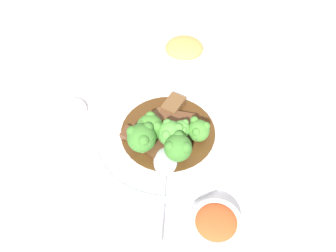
{
  "coord_description": "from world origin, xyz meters",
  "views": [
    {
      "loc": [
        -0.49,
        -0.03,
        0.65
      ],
      "look_at": [
        0.0,
        0.0,
        0.03
      ],
      "focal_mm": 42.0,
      "sensor_mm": 36.0,
      "label": 1
    }
  ],
  "objects_px": {
    "beef_strip_0": "(173,104)",
    "beef_strip_1": "(150,120)",
    "side_bowl_kimchi": "(215,225)",
    "sauce_dish": "(71,111)",
    "beef_strip_4": "(158,151)",
    "broccoli_floret_0": "(150,127)",
    "main_plate": "(168,133)",
    "serving_spoon": "(165,167)",
    "broccoli_floret_4": "(198,130)",
    "broccoli_floret_1": "(170,133)",
    "broccoli_floret_2": "(182,129)",
    "broccoli_floret_3": "(178,147)",
    "beef_strip_2": "(177,118)",
    "broccoli_floret_5": "(142,138)",
    "side_bowl_appetizer": "(184,52)",
    "beef_strip_3": "(134,136)"
  },
  "relations": [
    {
      "from": "broccoli_floret_2",
      "to": "side_bowl_kimchi",
      "type": "relative_size",
      "value": 0.51
    },
    {
      "from": "serving_spoon",
      "to": "side_bowl_appetizer",
      "type": "bearing_deg",
      "value": -4.47
    },
    {
      "from": "broccoli_floret_3",
      "to": "sauce_dish",
      "type": "bearing_deg",
      "value": 63.44
    },
    {
      "from": "sauce_dish",
      "to": "serving_spoon",
      "type": "bearing_deg",
      "value": -123.85
    },
    {
      "from": "main_plate",
      "to": "side_bowl_appetizer",
      "type": "relative_size",
      "value": 2.78
    },
    {
      "from": "beef_strip_0",
      "to": "beef_strip_1",
      "type": "xyz_separation_m",
      "value": [
        -0.05,
        0.05,
        -0.0
      ]
    },
    {
      "from": "serving_spoon",
      "to": "side_bowl_kimchi",
      "type": "bearing_deg",
      "value": -139.56
    },
    {
      "from": "beef_strip_0",
      "to": "serving_spoon",
      "type": "distance_m",
      "value": 0.16
    },
    {
      "from": "serving_spoon",
      "to": "broccoli_floret_4",
      "type": "bearing_deg",
      "value": -38.57
    },
    {
      "from": "main_plate",
      "to": "broccoli_floret_5",
      "type": "relative_size",
      "value": 4.78
    },
    {
      "from": "beef_strip_0",
      "to": "broccoli_floret_5",
      "type": "xyz_separation_m",
      "value": [
        -0.12,
        0.05,
        0.03
      ]
    },
    {
      "from": "beef_strip_4",
      "to": "broccoli_floret_0",
      "type": "bearing_deg",
      "value": 25.92
    },
    {
      "from": "broccoli_floret_2",
      "to": "side_bowl_appetizer",
      "type": "height_order",
      "value": "broccoli_floret_2"
    },
    {
      "from": "broccoli_floret_1",
      "to": "broccoli_floret_5",
      "type": "height_order",
      "value": "broccoli_floret_5"
    },
    {
      "from": "broccoli_floret_0",
      "to": "serving_spoon",
      "type": "relative_size",
      "value": 0.27
    },
    {
      "from": "beef_strip_1",
      "to": "broccoli_floret_2",
      "type": "bearing_deg",
      "value": -120.03
    },
    {
      "from": "beef_strip_2",
      "to": "broccoli_floret_5",
      "type": "bearing_deg",
      "value": 141.04
    },
    {
      "from": "broccoli_floret_2",
      "to": "broccoli_floret_3",
      "type": "distance_m",
      "value": 0.05
    },
    {
      "from": "broccoli_floret_2",
      "to": "serving_spoon",
      "type": "relative_size",
      "value": 0.24
    },
    {
      "from": "beef_strip_0",
      "to": "side_bowl_kimchi",
      "type": "bearing_deg",
      "value": -162.32
    },
    {
      "from": "broccoli_floret_1",
      "to": "beef_strip_2",
      "type": "bearing_deg",
      "value": -9.65
    },
    {
      "from": "broccoli_floret_2",
      "to": "broccoli_floret_0",
      "type": "bearing_deg",
      "value": 89.24
    },
    {
      "from": "broccoli_floret_1",
      "to": "serving_spoon",
      "type": "xyz_separation_m",
      "value": [
        -0.06,
        0.01,
        -0.03
      ]
    },
    {
      "from": "broccoli_floret_0",
      "to": "broccoli_floret_1",
      "type": "relative_size",
      "value": 0.96
    },
    {
      "from": "beef_strip_3",
      "to": "serving_spoon",
      "type": "relative_size",
      "value": 0.29
    },
    {
      "from": "beef_strip_1",
      "to": "broccoli_floret_3",
      "type": "height_order",
      "value": "broccoli_floret_3"
    },
    {
      "from": "beef_strip_0",
      "to": "side_bowl_kimchi",
      "type": "distance_m",
      "value": 0.28
    },
    {
      "from": "beef_strip_0",
      "to": "broccoli_floret_2",
      "type": "bearing_deg",
      "value": -166.52
    },
    {
      "from": "broccoli_floret_4",
      "to": "broccoli_floret_5",
      "type": "distance_m",
      "value": 0.11
    },
    {
      "from": "serving_spoon",
      "to": "beef_strip_1",
      "type": "bearing_deg",
      "value": 18.33
    },
    {
      "from": "beef_strip_2",
      "to": "sauce_dish",
      "type": "relative_size",
      "value": 1.15
    },
    {
      "from": "beef_strip_0",
      "to": "beef_strip_1",
      "type": "distance_m",
      "value": 0.06
    },
    {
      "from": "broccoli_floret_0",
      "to": "broccoli_floret_1",
      "type": "height_order",
      "value": "broccoli_floret_1"
    },
    {
      "from": "broccoli_floret_2",
      "to": "beef_strip_0",
      "type": "bearing_deg",
      "value": 13.48
    },
    {
      "from": "beef_strip_4",
      "to": "broccoli_floret_5",
      "type": "distance_m",
      "value": 0.05
    },
    {
      "from": "side_bowl_kimchi",
      "to": "sauce_dish",
      "type": "height_order",
      "value": "side_bowl_kimchi"
    },
    {
      "from": "broccoli_floret_3",
      "to": "sauce_dish",
      "type": "height_order",
      "value": "broccoli_floret_3"
    },
    {
      "from": "beef_strip_4",
      "to": "broccoli_floret_0",
      "type": "height_order",
      "value": "broccoli_floret_0"
    },
    {
      "from": "beef_strip_4",
      "to": "serving_spoon",
      "type": "height_order",
      "value": "serving_spoon"
    },
    {
      "from": "beef_strip_0",
      "to": "side_bowl_kimchi",
      "type": "relative_size",
      "value": 0.68
    },
    {
      "from": "beef_strip_4",
      "to": "side_bowl_kimchi",
      "type": "height_order",
      "value": "side_bowl_kimchi"
    },
    {
      "from": "main_plate",
      "to": "broccoli_floret_4",
      "type": "height_order",
      "value": "broccoli_floret_4"
    },
    {
      "from": "beef_strip_3",
      "to": "broccoli_floret_0",
      "type": "xyz_separation_m",
      "value": [
        0.01,
        -0.03,
        0.02
      ]
    },
    {
      "from": "beef_strip_0",
      "to": "broccoli_floret_5",
      "type": "distance_m",
      "value": 0.13
    },
    {
      "from": "broccoli_floret_0",
      "to": "beef_strip_2",
      "type": "bearing_deg",
      "value": -48.35
    },
    {
      "from": "beef_strip_1",
      "to": "broccoli_floret_1",
      "type": "bearing_deg",
      "value": -139.31
    },
    {
      "from": "broccoli_floret_2",
      "to": "main_plate",
      "type": "bearing_deg",
      "value": 58.25
    },
    {
      "from": "beef_strip_2",
      "to": "broccoli_floret_4",
      "type": "relative_size",
      "value": 1.71
    },
    {
      "from": "broccoli_floret_2",
      "to": "side_bowl_appetizer",
      "type": "relative_size",
      "value": 0.42
    },
    {
      "from": "main_plate",
      "to": "beef_strip_4",
      "type": "xyz_separation_m",
      "value": [
        -0.05,
        0.02,
        0.01
      ]
    }
  ]
}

